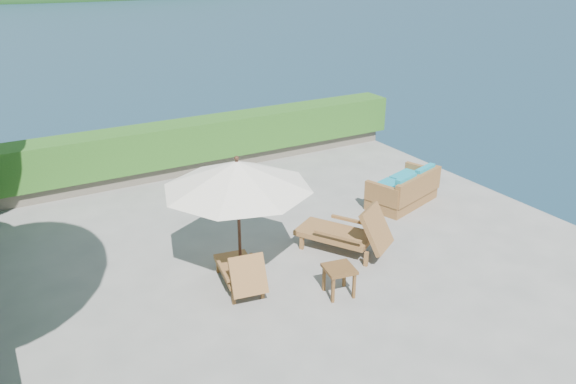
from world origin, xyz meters
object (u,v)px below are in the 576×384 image
wicker_loveseat (404,191)px  lounge_left (241,271)px  patio_umbrella (237,176)px  lounge_right (348,232)px  side_table (339,272)px

wicker_loveseat → lounge_left: bearing=178.7°
patio_umbrella → lounge_right: (2.18, -0.20, -1.50)m
patio_umbrella → side_table: size_ratio=5.01×
lounge_left → side_table: lounge_left is taller
lounge_left → side_table: size_ratio=2.68×
lounge_left → lounge_right: lounge_right is taller
lounge_right → side_table: lounge_right is taller
patio_umbrella → wicker_loveseat: bearing=12.6°
patio_umbrella → side_table: 2.33m
lounge_left → wicker_loveseat: bearing=25.6°
patio_umbrella → side_table: bearing=-47.6°
patio_umbrella → lounge_left: 1.63m
lounge_left → side_table: bearing=-26.1°
lounge_left → lounge_right: bearing=13.1°
patio_umbrella → lounge_left: size_ratio=1.87×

